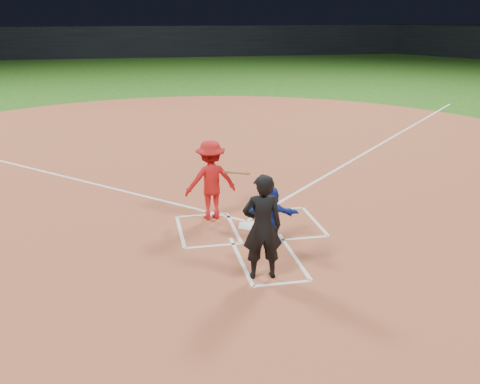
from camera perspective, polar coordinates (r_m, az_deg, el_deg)
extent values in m
plane|color=#215314|center=(12.37, 0.99, -3.71)|extent=(120.00, 120.00, 0.00)
cylinder|color=brown|center=(17.96, -3.15, 3.51)|extent=(28.00, 28.00, 0.01)
cube|color=black|center=(59.29, -9.44, 15.53)|extent=(80.00, 1.20, 3.20)
cylinder|color=white|center=(12.36, 0.99, -3.63)|extent=(0.60, 0.60, 0.02)
imported|color=#122A99|center=(11.26, 3.27, -2.50)|extent=(1.25, 0.73, 1.28)
imported|color=black|center=(9.71, 2.40, -3.75)|extent=(0.76, 0.53, 2.00)
cube|color=white|center=(13.04, -4.09, -2.46)|extent=(1.22, 0.08, 0.01)
cube|color=white|center=(11.37, -2.85, -5.75)|extent=(1.22, 0.08, 0.01)
cube|color=white|center=(12.29, -0.69, -3.78)|extent=(0.08, 1.83, 0.01)
cube|color=white|center=(12.14, -6.37, -4.20)|extent=(0.08, 1.83, 0.01)
cube|color=white|center=(13.41, 4.24, -1.86)|extent=(1.22, 0.08, 0.01)
cube|color=white|center=(11.79, 6.63, -4.93)|extent=(1.22, 0.08, 0.01)
cube|color=white|center=(12.44, 2.66, -3.52)|extent=(0.08, 1.83, 0.01)
cube|color=white|center=(12.78, 7.98, -3.07)|extent=(0.08, 1.83, 0.01)
cube|color=white|center=(10.74, 0.08, -7.27)|extent=(0.08, 2.20, 0.01)
cube|color=white|center=(10.99, 5.74, -6.73)|extent=(0.08, 2.20, 0.01)
cube|color=white|center=(9.91, 4.54, -9.71)|extent=(1.10, 0.08, 0.01)
cube|color=white|center=(21.37, 15.46, 5.36)|extent=(14.21, 14.21, 0.01)
imported|color=red|center=(12.56, -3.14, 1.27)|extent=(1.31, 0.86, 1.89)
cylinder|color=#9D6739|center=(12.46, -0.32, 2.08)|extent=(0.74, 0.50, 0.28)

